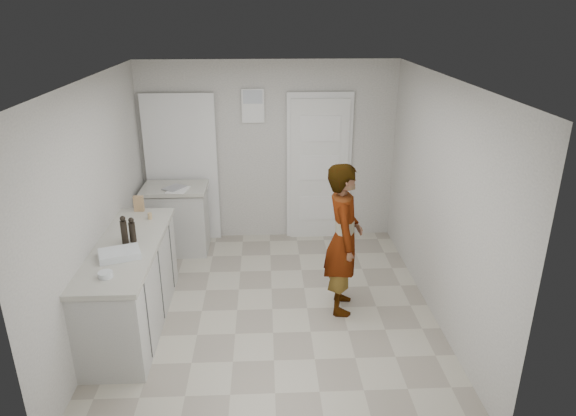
{
  "coord_description": "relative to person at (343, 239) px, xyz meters",
  "views": [
    {
      "loc": [
        -0.06,
        -4.89,
        3.13
      ],
      "look_at": [
        0.19,
        0.4,
        1.05
      ],
      "focal_mm": 32.0,
      "sensor_mm": 36.0,
      "label": 1
    }
  ],
  "objects": [
    {
      "name": "main_counter",
      "position": [
        -2.21,
        -0.21,
        -0.41
      ],
      "size": [
        0.64,
        1.96,
        0.93
      ],
      "color": "silver",
      "rests_on": "ground"
    },
    {
      "name": "cake_mix_box",
      "position": [
        -2.28,
        0.69,
        0.18
      ],
      "size": [
        0.11,
        0.05,
        0.18
      ],
      "primitive_type": "cube",
      "rotation": [
        0.0,
        0.0,
        0.01
      ],
      "color": "#A06F50",
      "rests_on": "main_counter"
    },
    {
      "name": "room_shell",
      "position": [
        -0.94,
        1.94,
        0.19
      ],
      "size": [
        4.0,
        4.0,
        4.0
      ],
      "color": "#ACA9A2",
      "rests_on": "ground"
    },
    {
      "name": "papers",
      "position": [
        -1.94,
        1.4,
        0.1
      ],
      "size": [
        0.3,
        0.35,
        0.01
      ],
      "primitive_type": "cube",
      "rotation": [
        0.0,
        0.0,
        -0.22
      ],
      "color": "white",
      "rests_on": "side_counter"
    },
    {
      "name": "oil_cruet_b",
      "position": [
        -2.23,
        -0.19,
        0.23
      ],
      "size": [
        0.07,
        0.07,
        0.3
      ],
      "color": "black",
      "rests_on": "main_counter"
    },
    {
      "name": "egg_bowl",
      "position": [
        -2.23,
        -0.88,
        0.12
      ],
      "size": [
        0.13,
        0.13,
        0.05
      ],
      "color": "silver",
      "rests_on": "main_counter"
    },
    {
      "name": "person",
      "position": [
        0.0,
        0.0,
        0.0
      ],
      "size": [
        0.45,
        0.64,
        1.67
      ],
      "primitive_type": "imported",
      "rotation": [
        0.0,
        0.0,
        1.48
      ],
      "color": "silver",
      "rests_on": "ground"
    },
    {
      "name": "baking_dish",
      "position": [
        -2.2,
        -0.5,
        0.12
      ],
      "size": [
        0.44,
        0.37,
        0.07
      ],
      "rotation": [
        0.0,
        0.0,
        0.34
      ],
      "color": "silver",
      "rests_on": "main_counter"
    },
    {
      "name": "oil_cruet_a",
      "position": [
        -2.16,
        -0.15,
        0.21
      ],
      "size": [
        0.07,
        0.07,
        0.26
      ],
      "color": "black",
      "rests_on": "main_counter"
    },
    {
      "name": "ground",
      "position": [
        -0.76,
        -0.01,
        -0.83
      ],
      "size": [
        4.0,
        4.0,
        0.0
      ],
      "primitive_type": "plane",
      "color": "gray",
      "rests_on": "ground"
    },
    {
      "name": "side_counter",
      "position": [
        -2.01,
        1.54,
        -0.41
      ],
      "size": [
        0.84,
        0.61,
        0.93
      ],
      "color": "silver",
      "rests_on": "ground"
    },
    {
      "name": "spice_jar",
      "position": [
        -2.11,
        0.44,
        0.13
      ],
      "size": [
        0.05,
        0.05,
        0.07
      ],
      "primitive_type": "cylinder",
      "color": "tan",
      "rests_on": "main_counter"
    }
  ]
}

